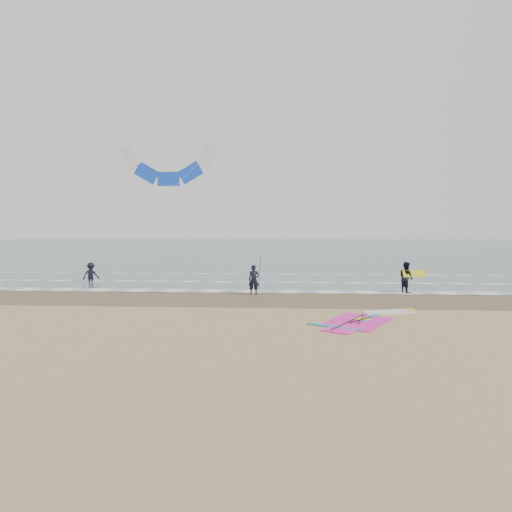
# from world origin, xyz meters

# --- Properties ---
(ground) EXTENTS (120.00, 120.00, 0.00)m
(ground) POSITION_xyz_m (0.00, 0.00, 0.00)
(ground) COLOR tan
(ground) RESTS_ON ground
(sea_water) EXTENTS (120.00, 80.00, 0.02)m
(sea_water) POSITION_xyz_m (0.00, 48.00, 0.01)
(sea_water) COLOR #47605E
(sea_water) RESTS_ON ground
(wet_sand_band) EXTENTS (120.00, 5.00, 0.01)m
(wet_sand_band) POSITION_xyz_m (0.00, 6.00, 0.00)
(wet_sand_band) COLOR brown
(wet_sand_band) RESTS_ON ground
(foam_waterline) EXTENTS (120.00, 9.15, 0.02)m
(foam_waterline) POSITION_xyz_m (0.00, 10.44, 0.03)
(foam_waterline) COLOR white
(foam_waterline) RESTS_ON ground
(windsurf_rig) EXTENTS (4.75, 4.50, 0.11)m
(windsurf_rig) POSITION_xyz_m (2.94, 1.31, 0.03)
(windsurf_rig) COLOR white
(windsurf_rig) RESTS_ON ground
(person_standing) EXTENTS (0.58, 0.38, 1.57)m
(person_standing) POSITION_xyz_m (-1.86, 7.18, 0.78)
(person_standing) COLOR black
(person_standing) RESTS_ON ground
(person_walking) EXTENTS (0.91, 1.00, 1.68)m
(person_walking) POSITION_xyz_m (6.26, 8.31, 0.84)
(person_walking) COLOR black
(person_walking) RESTS_ON ground
(person_wading) EXTENTS (1.16, 1.14, 1.60)m
(person_wading) POSITION_xyz_m (-12.49, 11.61, 0.80)
(person_wading) COLOR black
(person_wading) RESTS_ON ground
(held_pole) EXTENTS (0.17, 0.86, 1.82)m
(held_pole) POSITION_xyz_m (-1.56, 7.18, 1.15)
(held_pole) COLOR black
(held_pole) RESTS_ON ground
(carried_kiteboard) EXTENTS (1.30, 0.51, 0.39)m
(carried_kiteboard) POSITION_xyz_m (6.66, 8.21, 1.06)
(carried_kiteboard) COLOR yellow
(carried_kiteboard) RESTS_ON ground
(surf_kite) EXTENTS (7.86, 2.35, 8.01)m
(surf_kite) POSITION_xyz_m (-8.00, 13.86, 7.42)
(surf_kite) COLOR white
(surf_kite) RESTS_ON ground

